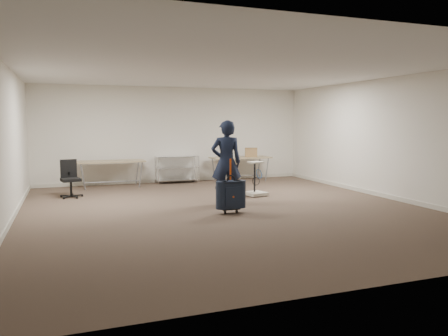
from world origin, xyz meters
name	(u,v)px	position (x,y,z in m)	size (l,w,h in m)	color
ground	(227,209)	(0.00, 0.00, 0.00)	(9.00, 9.00, 0.00)	#433329
room_shell	(206,196)	(0.00, 1.38, 0.05)	(8.00, 9.00, 9.00)	silver
folding_table_left	(111,163)	(-1.90, 3.95, 0.68)	(1.80, 0.75, 0.73)	#937E5A
folding_table_right	(240,159)	(1.90, 3.95, 0.68)	(1.80, 0.75, 0.73)	#937E5A
wire_shelf	(177,168)	(0.00, 4.20, 0.44)	(1.22, 0.47, 0.80)	white
person	(226,162)	(0.22, 0.62, 0.91)	(0.66, 0.43, 1.82)	black
suitcase	(231,195)	(-0.05, -0.38, 0.37)	(0.40, 0.24, 1.07)	black
office_chair	(71,186)	(-2.97, 2.64, 0.27)	(0.54, 0.54, 0.89)	black
equipment_cart	(256,187)	(1.24, 1.33, 0.22)	(0.54, 0.54, 0.83)	beige
cardboard_box	(251,152)	(2.23, 3.91, 0.86)	(0.36, 0.27, 0.27)	olive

